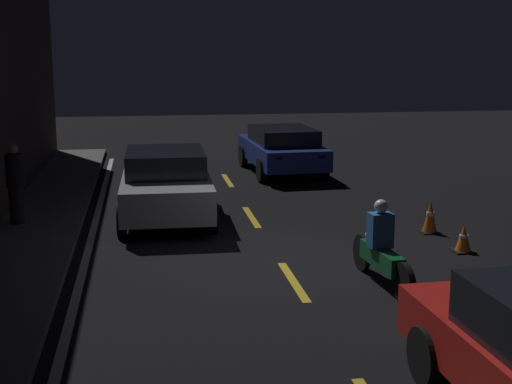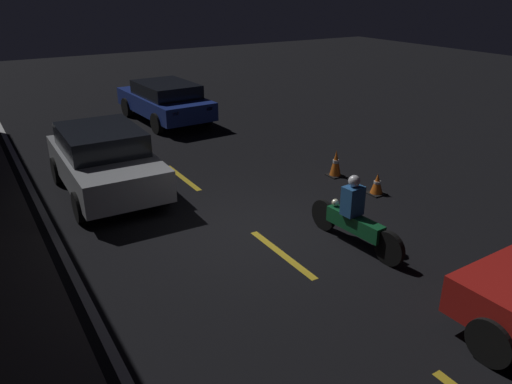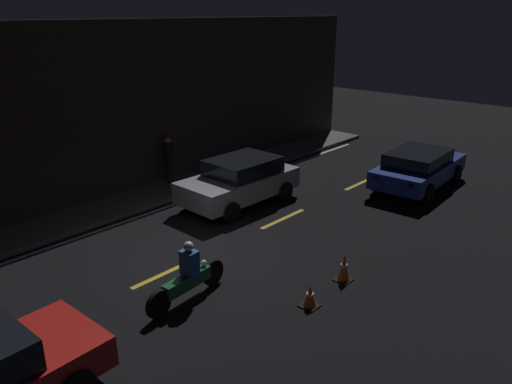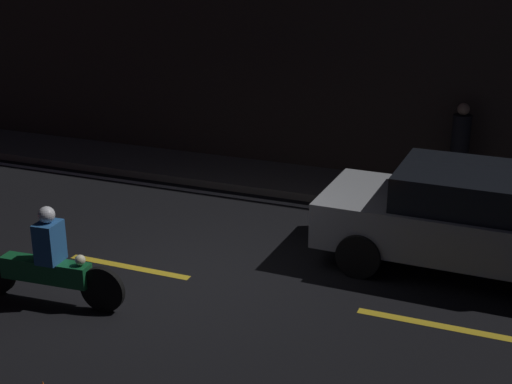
{
  "view_description": "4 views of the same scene",
  "coord_description": "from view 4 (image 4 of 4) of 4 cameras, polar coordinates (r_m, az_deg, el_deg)",
  "views": [
    {
      "loc": [
        -11.76,
        2.32,
        3.72
      ],
      "look_at": [
        0.1,
        0.44,
        1.27
      ],
      "focal_mm": 50.0,
      "sensor_mm": 36.0,
      "label": 1
    },
    {
      "loc": [
        -7.54,
        4.52,
        4.58
      ],
      "look_at": [
        0.09,
        -0.11,
        0.81
      ],
      "focal_mm": 35.0,
      "sensor_mm": 36.0,
      "label": 2
    },
    {
      "loc": [
        -7.46,
        -8.8,
        6.0
      ],
      "look_at": [
        2.22,
        -0.04,
        1.23
      ],
      "focal_mm": 35.0,
      "sensor_mm": 36.0,
      "label": 3
    },
    {
      "loc": [
        4.38,
        -8.21,
        4.63
      ],
      "look_at": [
        0.81,
        0.58,
        1.24
      ],
      "focal_mm": 50.0,
      "sensor_mm": 36.0,
      "label": 4
    }
  ],
  "objects": [
    {
      "name": "raised_curb",
      "position": [
        14.2,
        2.92,
        0.9
      ],
      "size": [
        28.0,
        1.69,
        0.15
      ],
      "color": "#605B56",
      "rests_on": "ground"
    },
    {
      "name": "ground_plane",
      "position": [
        10.39,
        -5.39,
        -6.9
      ],
      "size": [
        56.0,
        56.0,
        0.0
      ],
      "primitive_type": "plane",
      "color": "black"
    },
    {
      "name": "lane_solid_kerb",
      "position": [
        13.25,
        1.35,
        -0.79
      ],
      "size": [
        25.2,
        0.14,
        0.01
      ],
      "color": "silver",
      "rests_on": "ground"
    },
    {
      "name": "building_front",
      "position": [
        14.5,
        4.45,
        12.64
      ],
      "size": [
        28.0,
        0.3,
        5.75
      ],
      "color": "#382D28",
      "rests_on": "ground"
    },
    {
      "name": "lane_dash_d",
      "position": [
        9.46,
        14.13,
        -10.27
      ],
      "size": [
        2.0,
        0.14,
        0.01
      ],
      "color": "gold",
      "rests_on": "ground"
    },
    {
      "name": "lane_dash_c",
      "position": [
        10.85,
        -10.12,
        -5.92
      ],
      "size": [
        2.0,
        0.14,
        0.01
      ],
      "color": "gold",
      "rests_on": "ground"
    },
    {
      "name": "motorcycle",
      "position": [
        9.88,
        -16.47,
        -5.54
      ],
      "size": [
        2.29,
        0.38,
        1.38
      ],
      "rotation": [
        0.0,
        0.0,
        0.08
      ],
      "color": "black",
      "rests_on": "ground"
    },
    {
      "name": "hatchback_silver",
      "position": [
        10.81,
        16.26,
        -1.87
      ],
      "size": [
        4.05,
        2.06,
        1.51
      ],
      "rotation": [
        0.0,
        0.0,
        3.12
      ],
      "color": "#9EA0A5",
      "rests_on": "ground"
    },
    {
      "name": "pedestrian",
      "position": [
        13.71,
        15.99,
        3.5
      ],
      "size": [
        0.34,
        0.34,
        1.67
      ],
      "color": "black",
      "rests_on": "raised_curb"
    }
  ]
}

